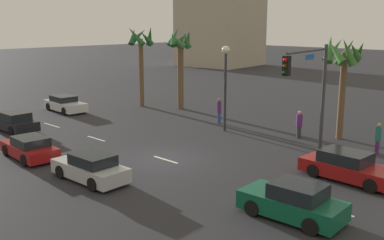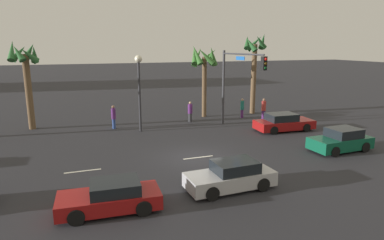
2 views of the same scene
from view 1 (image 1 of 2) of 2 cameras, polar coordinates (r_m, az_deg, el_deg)
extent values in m
plane|color=#28282D|center=(24.80, -3.59, -4.99)|extent=(220.00, 220.00, 0.00)
cube|color=silver|center=(39.60, -21.56, 0.71)|extent=(2.39, 0.14, 0.01)
cube|color=silver|center=(34.38, -17.37, -0.63)|extent=(2.15, 0.14, 0.01)
cube|color=silver|center=(29.69, -12.06, -2.33)|extent=(1.90, 0.14, 0.01)
cube|color=silver|center=(24.70, -3.36, -5.05)|extent=(1.89, 0.14, 0.01)
cube|color=silver|center=(19.21, 16.95, -10.75)|extent=(2.12, 0.14, 0.01)
cube|color=silver|center=(39.38, -15.77, 1.78)|extent=(4.52, 1.98, 0.68)
cube|color=black|center=(39.52, -16.00, 2.65)|extent=(2.20, 1.65, 0.47)
cylinder|color=black|center=(38.61, -13.70, 1.42)|extent=(0.65, 0.25, 0.64)
cylinder|color=black|center=(37.83, -15.88, 1.08)|extent=(0.65, 0.25, 0.64)
cylinder|color=black|center=(40.99, -15.63, 1.93)|extent=(0.65, 0.25, 0.64)
cylinder|color=black|center=(40.26, -17.72, 1.62)|extent=(0.65, 0.25, 0.64)
cube|color=maroon|center=(22.72, 19.40, -6.02)|extent=(4.67, 2.03, 0.66)
cube|color=black|center=(22.67, 18.89, -4.43)|extent=(2.27, 1.71, 0.55)
cylinder|color=black|center=(21.46, 21.70, -7.75)|extent=(0.65, 0.25, 0.64)
cylinder|color=black|center=(24.13, 17.31, -5.24)|extent=(0.65, 0.25, 0.64)
cylinder|color=black|center=(22.69, 15.15, -6.22)|extent=(0.65, 0.25, 0.64)
cube|color=maroon|center=(26.46, -19.93, -3.57)|extent=(4.15, 1.96, 0.60)
cube|color=black|center=(26.11, -19.80, -2.54)|extent=(2.03, 1.63, 0.48)
cylinder|color=black|center=(27.35, -22.51, -3.58)|extent=(0.65, 0.26, 0.64)
cylinder|color=black|center=(27.92, -19.40, -3.02)|extent=(0.65, 0.26, 0.64)
cylinder|color=black|center=(25.08, -20.47, -4.80)|extent=(0.65, 0.26, 0.64)
cylinder|color=black|center=(25.70, -17.13, -4.16)|extent=(0.65, 0.26, 0.64)
cube|color=#B7B7BC|center=(21.96, -12.79, -6.24)|extent=(4.20, 1.83, 0.66)
cube|color=black|center=(21.59, -12.48, -4.91)|extent=(2.04, 1.54, 0.51)
cylinder|color=black|center=(22.63, -16.31, -6.34)|extent=(0.65, 0.24, 0.64)
cylinder|color=black|center=(23.45, -13.06, -5.50)|extent=(0.65, 0.24, 0.64)
cylinder|color=black|center=(20.60, -12.44, -7.98)|extent=(0.65, 0.24, 0.64)
cylinder|color=black|center=(21.49, -9.04, -6.97)|extent=(0.65, 0.24, 0.64)
cube|color=black|center=(33.42, -21.61, -0.47)|extent=(4.00, 1.83, 0.64)
cube|color=black|center=(33.10, -21.50, 0.46)|extent=(1.94, 1.57, 0.54)
cylinder|color=black|center=(34.89, -21.29, -0.21)|extent=(0.65, 0.24, 0.64)
cylinder|color=black|center=(32.03, -21.91, -1.31)|extent=(0.65, 0.24, 0.64)
cylinder|color=black|center=(32.75, -19.36, -0.83)|extent=(0.65, 0.24, 0.64)
cube|color=#0F5138|center=(17.88, 12.53, -10.49)|extent=(4.04, 1.94, 0.71)
cube|color=black|center=(17.54, 13.32, -8.74)|extent=(1.97, 1.64, 0.56)
cylinder|color=black|center=(17.87, 7.67, -11.00)|extent=(0.65, 0.25, 0.64)
cylinder|color=black|center=(19.18, 10.47, -9.43)|extent=(0.65, 0.25, 0.64)
cylinder|color=black|center=(16.77, 14.85, -12.94)|extent=(0.65, 0.25, 0.64)
cylinder|color=black|center=(18.17, 17.26, -11.07)|extent=(0.65, 0.25, 0.64)
cylinder|color=#38383D|center=(26.93, 16.29, 2.65)|extent=(0.20, 0.20, 6.16)
cylinder|color=#38383D|center=(24.24, 14.54, 8.47)|extent=(0.77, 5.11, 0.12)
cube|color=black|center=(21.93, 11.90, 6.73)|extent=(0.36, 0.36, 0.95)
sphere|color=red|center=(21.74, 11.74, 7.48)|extent=(0.20, 0.20, 0.20)
sphere|color=#392605|center=(21.77, 11.70, 6.69)|extent=(0.20, 0.20, 0.20)
sphere|color=black|center=(21.80, 11.67, 5.91)|extent=(0.20, 0.20, 0.20)
cube|color=#1959B2|center=(24.50, 14.73, 7.75)|extent=(0.18, 1.10, 0.28)
cylinder|color=#2D2D33|center=(30.72, 4.23, 3.41)|extent=(0.18, 0.18, 5.27)
sphere|color=#F2EACC|center=(30.41, 4.31, 8.85)|extent=(0.56, 0.56, 0.56)
cylinder|color=#333338|center=(29.97, 13.39, -1.53)|extent=(0.42, 0.42, 0.75)
cylinder|color=#59266B|center=(29.79, 13.46, -0.06)|extent=(0.56, 0.56, 0.82)
sphere|color=tan|center=(29.69, 13.51, 0.93)|extent=(0.22, 0.22, 0.22)
cylinder|color=#2D478C|center=(33.47, 3.44, 0.25)|extent=(0.30, 0.30, 0.79)
cylinder|color=#59266B|center=(33.31, 3.46, 1.65)|extent=(0.40, 0.40, 0.86)
sphere|color=#8C664C|center=(33.21, 3.47, 2.58)|extent=(0.23, 0.23, 0.23)
cylinder|color=#59266B|center=(27.85, 22.42, -3.18)|extent=(0.27, 0.27, 0.75)
cylinder|color=#1E7266|center=(27.67, 22.56, -1.61)|extent=(0.36, 0.36, 0.82)
sphere|color=tan|center=(27.56, 22.64, -0.56)|extent=(0.22, 0.22, 0.22)
cylinder|color=brown|center=(38.75, -1.46, 5.74)|extent=(0.52, 0.52, 5.90)
cone|color=#2D6633|center=(38.09, -0.73, 10.06)|extent=(0.63, 1.13, 1.43)
cone|color=#2D6633|center=(38.74, -0.52, 10.43)|extent=(1.34, 1.04, 1.43)
cone|color=#2D6633|center=(39.27, -1.36, 10.23)|extent=(1.51, 1.37, 1.42)
cone|color=#2D6633|center=(39.19, -2.31, 10.53)|extent=(0.69, 1.50, 1.76)
cone|color=#2D6633|center=(38.42, -2.45, 10.20)|extent=(1.29, 1.14, 1.38)
cone|color=#2D6633|center=(37.84, -1.78, 9.95)|extent=(1.53, 1.20, 1.36)
cylinder|color=brown|center=(40.19, -6.44, 5.95)|extent=(0.41, 0.41, 5.96)
cone|color=#235628|center=(39.42, -5.83, 10.29)|extent=(0.59, 1.47, 1.43)
cone|color=#235628|center=(40.19, -5.38, 10.61)|extent=(1.36, 1.03, 1.75)
cone|color=#235628|center=(40.74, -6.82, 10.55)|extent=(1.19, 1.65, 1.46)
cone|color=#235628|center=(40.27, -7.52, 10.45)|extent=(1.05, 1.34, 1.55)
cone|color=#235628|center=(39.12, -7.14, 10.51)|extent=(1.75, 1.22, 1.76)
cylinder|color=brown|center=(30.06, 18.48, 2.86)|extent=(0.42, 0.42, 5.53)
cone|color=#38702D|center=(29.45, 19.94, 8.21)|extent=(0.66, 1.34, 1.29)
cone|color=#38702D|center=(30.00, 20.46, 8.17)|extent=(1.52, 1.64, 1.55)
cone|color=#38702D|center=(30.69, 18.89, 8.15)|extent=(1.49, 1.07, 1.89)
cone|color=#38702D|center=(30.38, 17.54, 8.44)|extent=(1.02, 1.77, 1.73)
cone|color=#38702D|center=(29.83, 17.06, 8.62)|extent=(1.05, 1.57, 1.89)
cone|color=#38702D|center=(29.09, 17.76, 8.25)|extent=(1.70, 0.92, 1.64)
cone|color=#38702D|center=(28.92, 19.22, 8.13)|extent=(1.30, 1.18, 1.80)
cube|color=#B2A38E|center=(79.52, 3.64, 11.44)|extent=(12.41, 12.84, 12.50)
camera|label=2|loc=(24.24, -51.05, 5.91)|focal=31.53mm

